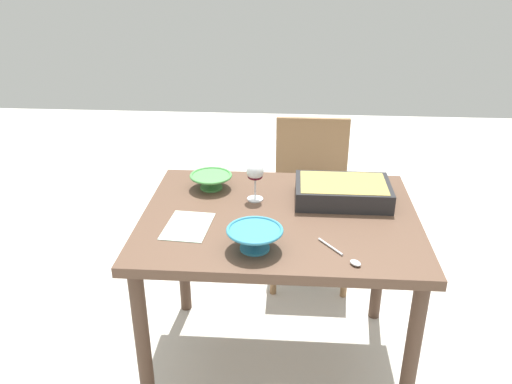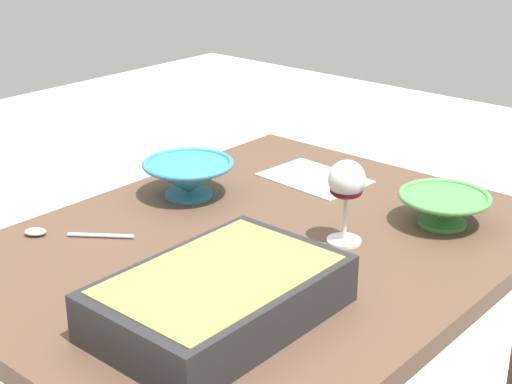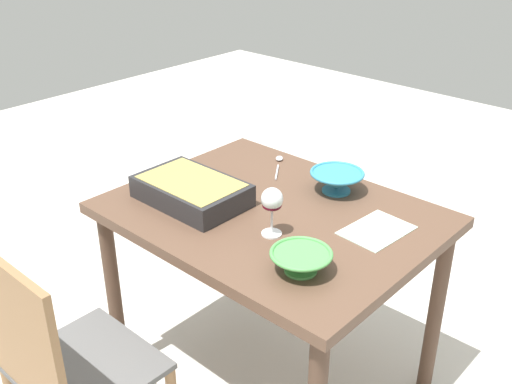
{
  "view_description": "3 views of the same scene",
  "coord_description": "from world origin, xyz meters",
  "views": [
    {
      "loc": [
        -0.04,
        1.88,
        1.76
      ],
      "look_at": [
        0.1,
        -0.07,
        0.84
      ],
      "focal_mm": 36.81,
      "sensor_mm": 36.0,
      "label": 1
    },
    {
      "loc": [
        -1.04,
        -0.89,
        1.43
      ],
      "look_at": [
        0.04,
        0.04,
        0.86
      ],
      "focal_mm": 54.33,
      "sensor_mm": 36.0,
      "label": 2
    },
    {
      "loc": [
        1.22,
        -1.43,
        1.79
      ],
      "look_at": [
        -0.01,
        -0.07,
        0.87
      ],
      "focal_mm": 42.23,
      "sensor_mm": 36.0,
      "label": 3
    }
  ],
  "objects": [
    {
      "name": "mixing_bowl",
      "position": [
        0.31,
        -0.23,
        0.81
      ],
      "size": [
        0.19,
        0.19,
        0.07
      ],
      "color": "#4C994C",
      "rests_on": "dining_table"
    },
    {
      "name": "chair",
      "position": [
        -0.16,
        -0.79,
        0.5
      ],
      "size": [
        0.42,
        0.39,
        0.91
      ],
      "color": "#595959",
      "rests_on": "ground_plane"
    },
    {
      "name": "serving_spoon",
      "position": [
        -0.24,
        0.32,
        0.78
      ],
      "size": [
        0.15,
        0.19,
        0.01
      ],
      "color": "silver",
      "rests_on": "dining_table"
    },
    {
      "name": "wine_glass",
      "position": [
        0.11,
        -0.13,
        0.89
      ],
      "size": [
        0.07,
        0.07,
        0.17
      ],
      "color": "white",
      "rests_on": "dining_table"
    },
    {
      "name": "napkin",
      "position": [
        0.35,
        0.13,
        0.78
      ],
      "size": [
        0.19,
        0.25,
        0.0
      ],
      "primitive_type": "cube",
      "rotation": [
        0.0,
        0.0,
        -0.08
      ],
      "color": "#B2CCB7",
      "rests_on": "dining_table"
    },
    {
      "name": "small_bowl",
      "position": [
        0.08,
        0.27,
        0.82
      ],
      "size": [
        0.2,
        0.2,
        0.08
      ],
      "color": "teal",
      "rests_on": "dining_table"
    },
    {
      "name": "ground_plane",
      "position": [
        0.0,
        0.0,
        0.0
      ],
      "size": [
        8.0,
        8.0,
        0.0
      ],
      "primitive_type": "plane",
      "color": "beige"
    },
    {
      "name": "dining_table",
      "position": [
        0.0,
        0.0,
        0.68
      ],
      "size": [
        1.11,
        0.86,
        0.78
      ],
      "color": "brown",
      "rests_on": "ground_plane"
    },
    {
      "name": "casserole_dish",
      "position": [
        -0.26,
        -0.15,
        0.82
      ],
      "size": [
        0.4,
        0.26,
        0.08
      ],
      "color": "#262628",
      "rests_on": "dining_table"
    }
  ]
}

